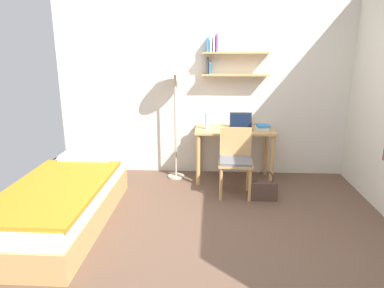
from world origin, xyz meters
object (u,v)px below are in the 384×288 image
(desk_chair, at_px, (235,158))
(book_stack, at_px, (262,127))
(laptop, at_px, (241,125))
(bed, at_px, (63,203))
(standing_lamp, at_px, (175,72))
(water_bottle, at_px, (207,121))
(desk, at_px, (234,138))
(handbag, at_px, (264,190))

(desk_chair, xyz_separation_m, book_stack, (0.40, 0.52, 0.30))
(laptop, bearing_deg, bed, -144.08)
(bed, xyz_separation_m, standing_lamp, (1.07, 1.44, 1.28))
(bed, xyz_separation_m, water_bottle, (1.52, 1.37, 0.62))
(book_stack, bearing_deg, water_bottle, -177.00)
(standing_lamp, distance_m, water_bottle, 0.80)
(water_bottle, bearing_deg, bed, -137.99)
(desk, height_order, laptop, laptop)
(standing_lamp, height_order, water_bottle, standing_lamp)
(standing_lamp, bearing_deg, laptop, 0.20)
(water_bottle, xyz_separation_m, book_stack, (0.76, 0.04, -0.08))
(desk, relative_size, book_stack, 4.96)
(laptop, xyz_separation_m, water_bottle, (-0.47, -0.07, 0.06))
(desk, height_order, book_stack, book_stack)
(water_bottle, height_order, handbag, water_bottle)
(laptop, height_order, handbag, laptop)
(laptop, height_order, water_bottle, water_bottle)
(laptop, relative_size, book_stack, 1.43)
(desk_chair, relative_size, handbag, 2.18)
(desk, relative_size, desk_chair, 1.28)
(bed, xyz_separation_m, laptop, (1.99, 1.44, 0.56))
(laptop, relative_size, water_bottle, 1.39)
(desk, height_order, desk_chair, desk_chair)
(standing_lamp, relative_size, water_bottle, 7.59)
(water_bottle, bearing_deg, handbag, -42.13)
(desk_chair, xyz_separation_m, laptop, (0.10, 0.55, 0.32))
(desk_chair, relative_size, standing_lamp, 0.50)
(laptop, relative_size, handbag, 0.80)
(handbag, bearing_deg, bed, -162.14)
(book_stack, relative_size, handbag, 0.56)
(desk_chair, bearing_deg, bed, -154.67)
(standing_lamp, bearing_deg, bed, -126.73)
(laptop, bearing_deg, handbag, -70.65)
(desk, bearing_deg, laptop, 21.72)
(desk, bearing_deg, standing_lamp, 177.84)
(desk_chair, height_order, book_stack, desk_chair)
(bed, bearing_deg, handbag, 17.86)
(desk_chair, distance_m, standing_lamp, 1.43)
(bed, xyz_separation_m, desk_chair, (1.89, 0.89, 0.24))
(desk_chair, relative_size, book_stack, 3.87)
(standing_lamp, bearing_deg, desk, -2.16)
(laptop, bearing_deg, desk, -158.28)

